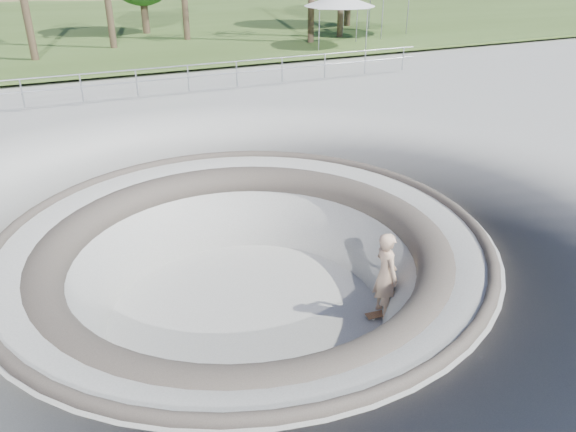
# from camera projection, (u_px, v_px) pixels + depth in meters

# --- Properties ---
(ground) EXTENTS (180.00, 180.00, 0.00)m
(ground) POSITION_uv_depth(u_px,v_px,m) (243.00, 237.00, 11.71)
(ground) COLOR #B0B0AB
(ground) RESTS_ON ground
(skate_bowl) EXTENTS (14.00, 14.00, 4.10)m
(skate_bowl) POSITION_uv_depth(u_px,v_px,m) (246.00, 309.00, 12.52)
(skate_bowl) COLOR #B0B0AB
(skate_bowl) RESTS_ON ground
(grass_strip) EXTENTS (180.00, 36.00, 0.12)m
(grass_strip) POSITION_uv_depth(u_px,v_px,m) (82.00, 24.00, 39.53)
(grass_strip) COLOR #3A5020
(grass_strip) RESTS_ON ground
(distant_hills) EXTENTS (103.20, 45.00, 28.60)m
(distant_hills) POSITION_uv_depth(u_px,v_px,m) (107.00, 64.00, 63.12)
(distant_hills) COLOR olive
(distant_hills) RESTS_ON ground
(safety_railing) EXTENTS (25.00, 0.06, 1.03)m
(safety_railing) POSITION_uv_depth(u_px,v_px,m) (137.00, 83.00, 21.25)
(safety_railing) COLOR #919499
(safety_railing) RESTS_ON ground
(skateboard) EXTENTS (0.77, 0.28, 0.08)m
(skateboard) POSITION_uv_depth(u_px,v_px,m) (382.00, 313.00, 12.37)
(skateboard) COLOR #995C3D
(skateboard) RESTS_ON ground
(skater) EXTENTS (0.50, 0.74, 1.98)m
(skater) POSITION_uv_depth(u_px,v_px,m) (386.00, 275.00, 11.92)
(skater) COLOR #D7AE8B
(skater) RESTS_ON skateboard
(canopy_white) EXTENTS (5.10, 5.10, 2.71)m
(canopy_white) POSITION_uv_depth(u_px,v_px,m) (340.00, 0.00, 29.88)
(canopy_white) COLOR #919499
(canopy_white) RESTS_ON ground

